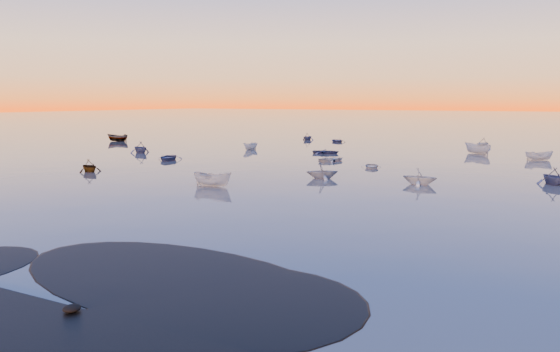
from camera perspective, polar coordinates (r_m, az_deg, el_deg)
The scene contains 6 objects.
ground at distance 118.92m, azimuth 18.47°, elevation 3.73°, with size 600.00×600.00×0.00m, color #625951.
mud_lobes at distance 27.21m, azimuth -23.25°, elevation -9.62°, with size 140.00×6.00×0.07m, color black, non-canonical shape.
moored_fleet at distance 73.27m, azimuth 11.96°, elevation 1.57°, with size 124.00×58.00×1.20m, color silver, non-canonical shape.
boat_near_left at distance 73.83m, azimuth -11.61°, elevation 1.63°, with size 4.44×1.85×1.11m, color navy.
boat_near_center at distance 50.88m, azimuth -7.04°, elevation -1.06°, with size 3.98×1.68×1.38m, color silver.
boat_near_right at distance 57.80m, azimuth 26.62°, elevation -0.77°, with size 3.50×1.57×1.22m, color navy.
Camera 1 is at (20.65, -16.85, 7.93)m, focal length 35.00 mm.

